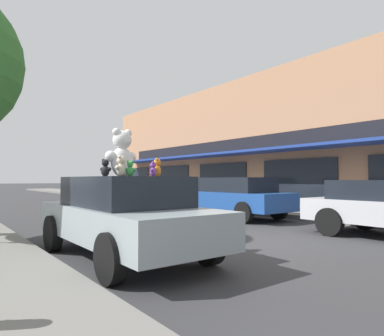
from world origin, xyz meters
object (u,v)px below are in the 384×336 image
(teddy_bear_pink, at_px, (105,172))
(teddy_bear_orange, at_px, (157,168))
(teddy_bear_giant, at_px, (122,154))
(parked_car_far_right, at_px, (153,191))
(plush_art_car, at_px, (124,214))
(teddy_bear_black, at_px, (105,168))
(teddy_bear_cream, at_px, (121,166))
(parked_car_far_center, at_px, (232,195))
(teddy_bear_purple, at_px, (153,169))
(teddy_bear_green, at_px, (130,169))

(teddy_bear_pink, bearing_deg, teddy_bear_orange, 131.07)
(teddy_bear_giant, relative_size, teddy_bear_orange, 2.72)
(parked_car_far_right, bearing_deg, plush_art_car, -123.71)
(teddy_bear_black, distance_m, teddy_bear_cream, 0.89)
(teddy_bear_cream, relative_size, parked_car_far_center, 0.07)
(teddy_bear_orange, distance_m, teddy_bear_purple, 0.40)
(teddy_bear_giant, xyz_separation_m, teddy_bear_black, (-0.31, 0.06, -0.28))
(teddy_bear_green, bearing_deg, teddy_bear_purple, -152.56)
(teddy_bear_orange, bearing_deg, parked_car_far_center, 165.03)
(teddy_bear_black, xyz_separation_m, teddy_bear_green, (0.05, -0.92, -0.03))
(teddy_bear_black, relative_size, teddy_bear_green, 1.26)
(teddy_bear_black, relative_size, parked_car_far_center, 0.07)
(teddy_bear_giant, bearing_deg, teddy_bear_black, -19.24)
(teddy_bear_giant, xyz_separation_m, teddy_bear_orange, (0.37, -0.69, -0.28))
(teddy_bear_giant, bearing_deg, plush_art_car, 65.10)
(teddy_bear_pink, distance_m, teddy_bear_cream, 1.53)
(teddy_bear_pink, relative_size, teddy_bear_orange, 0.62)
(teddy_bear_giant, relative_size, teddy_bear_cream, 2.67)
(teddy_bear_green, relative_size, teddy_bear_cream, 0.78)
(plush_art_car, relative_size, teddy_bear_orange, 12.87)
(teddy_bear_pink, relative_size, teddy_bear_black, 0.63)
(teddy_bear_orange, height_order, parked_car_far_right, teddy_bear_orange)
(plush_art_car, xyz_separation_m, teddy_bear_green, (-0.18, -0.59, 0.82))
(plush_art_car, height_order, teddy_bear_purple, teddy_bear_purple)
(teddy_bear_black, bearing_deg, parked_car_far_center, -91.19)
(teddy_bear_cream, distance_m, parked_car_far_right, 11.76)
(teddy_bear_giant, distance_m, teddy_bear_black, 0.42)
(teddy_bear_orange, xyz_separation_m, teddy_bear_cream, (-0.79, -0.14, 0.00))
(teddy_bear_orange, height_order, teddy_bear_black, same)
(teddy_bear_pink, relative_size, parked_car_far_right, 0.05)
(teddy_bear_pink, xyz_separation_m, teddy_bear_black, (-0.25, -0.61, 0.06))
(teddy_bear_purple, bearing_deg, parked_car_far_right, -169.41)
(teddy_bear_giant, relative_size, parked_car_far_right, 0.20)
(teddy_bear_purple, distance_m, parked_car_far_center, 7.36)
(teddy_bear_pink, height_order, teddy_bear_black, teddy_bear_black)
(teddy_bear_pink, xyz_separation_m, teddy_bear_cream, (-0.35, -1.49, 0.07))
(plush_art_car, xyz_separation_m, teddy_bear_black, (-0.23, 0.33, 0.85))
(plush_art_car, xyz_separation_m, teddy_bear_cream, (-0.33, -0.55, 0.86))
(teddy_bear_purple, distance_m, teddy_bear_green, 0.39)
(teddy_bear_purple, xyz_separation_m, parked_car_far_center, (5.97, 4.23, -0.78))
(parked_car_far_center, bearing_deg, plush_art_car, -150.26)
(teddy_bear_green, xyz_separation_m, teddy_bear_cream, (-0.15, 0.04, 0.04))
(teddy_bear_giant, bearing_deg, teddy_bear_purple, 87.74)
(teddy_bear_orange, bearing_deg, teddy_bear_purple, -0.82)
(teddy_bear_giant, distance_m, teddy_bear_cream, 0.96)
(teddy_bear_giant, distance_m, teddy_bear_orange, 0.83)
(teddy_bear_black, xyz_separation_m, parked_car_far_right, (6.39, 8.90, -0.82))
(teddy_bear_purple, bearing_deg, plush_art_car, -123.60)
(teddy_bear_purple, relative_size, teddy_bear_cream, 0.74)
(teddy_bear_cream, bearing_deg, teddy_bear_orange, 156.71)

